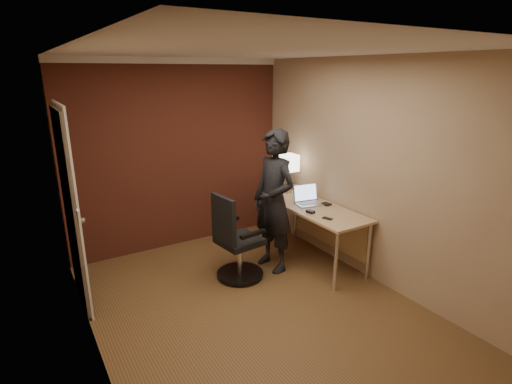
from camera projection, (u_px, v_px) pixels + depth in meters
room at (169, 154)px, 4.83m from camera, size 4.00×4.00×4.00m
desk at (318, 216)px, 4.99m from camera, size 0.60×1.50×0.73m
desk_lamp at (288, 163)px, 5.35m from camera, size 0.22×0.22×0.54m
laptop at (307, 198)px, 5.04m from camera, size 0.37×0.31×0.23m
mouse at (310, 212)px, 4.71m from camera, size 0.08×0.11×0.03m
phone at (327, 218)px, 4.52m from camera, size 0.09×0.13×0.01m
wallet at (326, 204)px, 4.99m from camera, size 0.10×0.12×0.02m
office_chair at (235, 243)px, 4.57m from camera, size 0.55×0.60×1.01m
person at (274, 201)px, 4.72m from camera, size 0.48×0.67×1.71m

